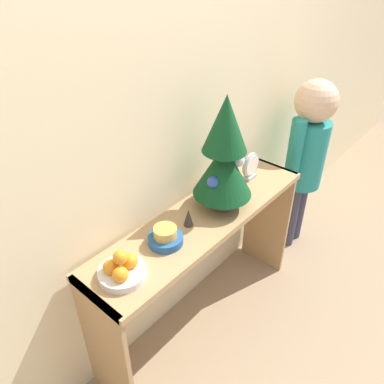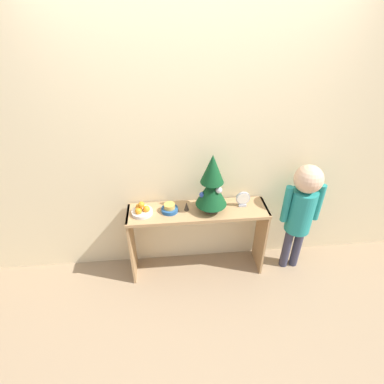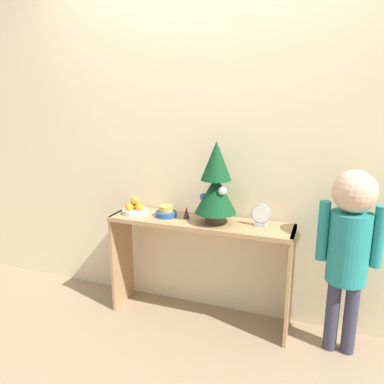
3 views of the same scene
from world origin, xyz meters
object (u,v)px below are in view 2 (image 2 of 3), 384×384
fruit_bowl (142,210)px  child_figure (302,206)px  singing_bowl (170,208)px  mini_tree (212,185)px  figurine (187,206)px  desk_clock (243,199)px

fruit_bowl → child_figure: 1.45m
singing_bowl → mini_tree: bearing=-2.4°
figurine → child_figure: bearing=-3.0°
desk_clock → child_figure: 0.55m
child_figure → desk_clock: bearing=172.7°
mini_tree → desk_clock: 0.36m
mini_tree → child_figure: 0.88m
desk_clock → figurine: desk_clock is taller
mini_tree → desk_clock: size_ratio=3.69×
desk_clock → child_figure: (0.54, -0.07, -0.06)m
child_figure → mini_tree: bearing=177.6°
fruit_bowl → singing_bowl: fruit_bowl is taller
desk_clock → child_figure: bearing=-7.3°
fruit_bowl → singing_bowl: size_ratio=1.24×
fruit_bowl → figurine: size_ratio=2.15×
fruit_bowl → figurine: bearing=2.3°
desk_clock → figurine: (-0.52, -0.01, -0.03)m
fruit_bowl → child_figure: bearing=-1.6°
figurine → child_figure: size_ratio=0.07×
desk_clock → singing_bowl: bearing=-178.3°
fruit_bowl → singing_bowl: (0.25, 0.01, -0.00)m
figurine → child_figure: (1.06, -0.06, -0.03)m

